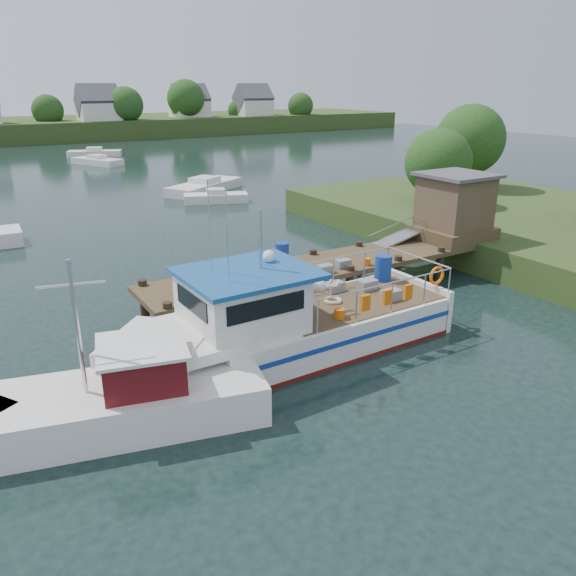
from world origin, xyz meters
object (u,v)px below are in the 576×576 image
dock (413,228)px  moored_d (97,161)px  lobster_boat (284,325)px  moored_b (216,197)px  work_boat (108,402)px  moored_far (95,153)px  moored_c (205,186)px

dock → moored_d: dock is taller
lobster_boat → moored_b: bearing=69.2°
work_boat → moored_far: work_boat is taller
moored_far → lobster_boat: bearing=-90.9°
work_boat → moored_d: bearing=90.0°
work_boat → moored_d: work_boat is taller
moored_far → moored_d: bearing=-94.9°
moored_far → moored_b: moored_far is taller
lobster_boat → moored_c: lobster_boat is taller
moored_b → work_boat: bearing=-134.3°
dock → moored_d: bearing=93.3°
moored_b → moored_d: 26.01m
work_boat → moored_b: size_ratio=1.76×
moored_far → moored_c: 29.32m
lobster_boat → moored_d: (6.44, 49.88, -0.66)m
moored_far → moored_c: (1.69, -29.27, 0.05)m
lobster_boat → work_boat: 6.03m
moored_b → moored_far: bearing=76.7°
lobster_boat → dock: bearing=21.8°
dock → work_boat: bearing=-161.9°
dock → moored_b: dock is taller
moored_c → moored_d: bearing=77.6°
dock → lobster_boat: 9.91m
moored_c → moored_d: (-3.38, 21.29, -0.05)m
dock → lobster_boat: lobster_boat is taller
work_boat → moored_b: (14.57, 25.08, -0.34)m
dock → work_boat: work_boat is taller
dock → work_boat: size_ratio=1.92×
dock → moored_far: 54.10m
lobster_boat → moored_c: (9.82, 28.59, -0.62)m
lobster_boat → moored_c: size_ratio=1.59×
moored_far → dock: bearing=-81.9°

